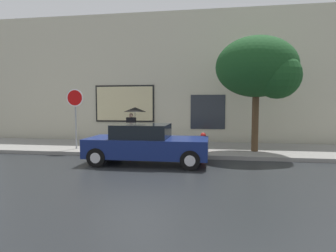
{
  "coord_description": "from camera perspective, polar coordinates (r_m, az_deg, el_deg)",
  "views": [
    {
      "loc": [
        2.69,
        -9.71,
        2.07
      ],
      "look_at": [
        0.91,
        1.8,
        1.2
      ],
      "focal_mm": 30.19,
      "sensor_mm": 36.0,
      "label": 1
    }
  ],
  "objects": [
    {
      "name": "fire_hydrant",
      "position": [
        11.87,
        7.11,
        -3.24
      ],
      "size": [
        0.3,
        0.44,
        0.77
      ],
      "color": "red",
      "rests_on": "sidewalk"
    },
    {
      "name": "pedestrian_with_umbrella",
      "position": [
        13.86,
        -6.88,
        2.43
      ],
      "size": [
        1.09,
        1.09,
        1.81
      ],
      "color": "black",
      "rests_on": "sidewalk"
    },
    {
      "name": "sidewalk",
      "position": [
        13.15,
        -3.14,
        -4.46
      ],
      "size": [
        20.0,
        4.0,
        0.15
      ],
      "primitive_type": "cube",
      "color": "gray",
      "rests_on": "ground"
    },
    {
      "name": "stop_sign",
      "position": [
        12.91,
        -18.23,
        3.71
      ],
      "size": [
        0.76,
        0.1,
        2.61
      ],
      "color": "gray",
      "rests_on": "sidewalk"
    },
    {
      "name": "ground_plane",
      "position": [
        10.29,
        -6.62,
        -7.37
      ],
      "size": [
        60.0,
        60.0,
        0.0
      ],
      "primitive_type": "plane",
      "color": "black"
    },
    {
      "name": "street_tree",
      "position": [
        12.2,
        18.19,
        10.91
      ],
      "size": [
        3.3,
        2.8,
        4.71
      ],
      "color": "#4C3823",
      "rests_on": "sidewalk"
    },
    {
      "name": "building_facade",
      "position": [
        15.51,
        -1.32,
        9.5
      ],
      "size": [
        20.0,
        0.67,
        7.0
      ],
      "color": "beige",
      "rests_on": "ground"
    },
    {
      "name": "parked_car",
      "position": [
        10.03,
        -4.37,
        -3.67
      ],
      "size": [
        4.23,
        1.88,
        1.39
      ],
      "color": "navy",
      "rests_on": "ground"
    }
  ]
}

